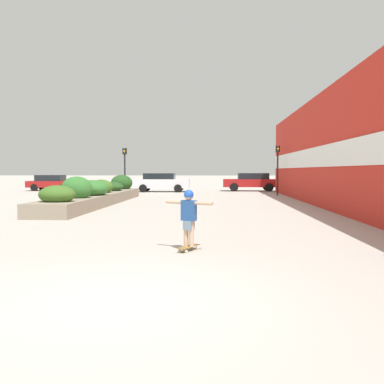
{
  "coord_description": "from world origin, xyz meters",
  "views": [
    {
      "loc": [
        1.23,
        -5.64,
        1.75
      ],
      "look_at": [
        0.33,
        10.73,
        0.93
      ],
      "focal_mm": 40.0,
      "sensor_mm": 36.0,
      "label": 1
    }
  ],
  "objects_px": {
    "car_center_left": "(52,182)",
    "traffic_light_left": "(125,163)",
    "skateboard": "(189,247)",
    "skateboarder": "(189,212)",
    "car_leftmost": "(161,182)",
    "traffic_light_right": "(278,162)",
    "car_center_right": "(251,181)"
  },
  "relations": [
    {
      "from": "car_center_left",
      "to": "traffic_light_left",
      "type": "bearing_deg",
      "value": 51.23
    },
    {
      "from": "skateboard",
      "to": "skateboarder",
      "type": "bearing_deg",
      "value": -72.84
    },
    {
      "from": "car_leftmost",
      "to": "traffic_light_right",
      "type": "bearing_deg",
      "value": 61.08
    },
    {
      "from": "car_leftmost",
      "to": "traffic_light_right",
      "type": "distance_m",
      "value": 10.25
    },
    {
      "from": "skateboard",
      "to": "skateboarder",
      "type": "xyz_separation_m",
      "value": [
        -0.0,
        -0.0,
        0.78
      ]
    },
    {
      "from": "car_center_right",
      "to": "traffic_light_left",
      "type": "relative_size",
      "value": 1.41
    },
    {
      "from": "skateboarder",
      "to": "car_leftmost",
      "type": "relative_size",
      "value": 0.27
    },
    {
      "from": "car_leftmost",
      "to": "traffic_light_right",
      "type": "xyz_separation_m",
      "value": [
        8.86,
        -4.9,
        1.58
      ]
    },
    {
      "from": "car_center_left",
      "to": "traffic_light_left",
      "type": "xyz_separation_m",
      "value": [
        7.82,
        -6.28,
        1.59
      ]
    },
    {
      "from": "skateboarder",
      "to": "traffic_light_left",
      "type": "bearing_deg",
      "value": 132.26
    },
    {
      "from": "car_center_right",
      "to": "skateboard",
      "type": "bearing_deg",
      "value": 172.45
    },
    {
      "from": "skateboard",
      "to": "car_leftmost",
      "type": "xyz_separation_m",
      "value": [
        -3.9,
        26.01,
        0.74
      ]
    },
    {
      "from": "car_center_left",
      "to": "car_center_right",
      "type": "distance_m",
      "value": 17.44
    },
    {
      "from": "skateboard",
      "to": "car_center_left",
      "type": "distance_m",
      "value": 30.76
    },
    {
      "from": "car_center_right",
      "to": "car_leftmost",
      "type": "bearing_deg",
      "value": 102.92
    },
    {
      "from": "car_leftmost",
      "to": "traffic_light_left",
      "type": "bearing_deg",
      "value": -23.01
    },
    {
      "from": "car_leftmost",
      "to": "skateboard",
      "type": "bearing_deg",
      "value": 8.54
    },
    {
      "from": "car_center_left",
      "to": "car_leftmost",
      "type": "bearing_deg",
      "value": 81.43
    },
    {
      "from": "skateboarder",
      "to": "traffic_light_right",
      "type": "xyz_separation_m",
      "value": [
        4.96,
        21.12,
        1.54
      ]
    },
    {
      "from": "skateboard",
      "to": "car_leftmost",
      "type": "height_order",
      "value": "car_leftmost"
    },
    {
      "from": "skateboard",
      "to": "car_center_right",
      "type": "xyz_separation_m",
      "value": [
        3.68,
        27.75,
        0.75
      ]
    },
    {
      "from": "car_center_right",
      "to": "traffic_light_left",
      "type": "xyz_separation_m",
      "value": [
        -9.62,
        -6.54,
        1.48
      ]
    },
    {
      "from": "skateboarder",
      "to": "car_center_right",
      "type": "distance_m",
      "value": 28.0
    },
    {
      "from": "car_center_right",
      "to": "traffic_light_left",
      "type": "distance_m",
      "value": 11.72
    },
    {
      "from": "skateboarder",
      "to": "traffic_light_left",
      "type": "relative_size",
      "value": 0.37
    },
    {
      "from": "skateboard",
      "to": "car_center_left",
      "type": "xyz_separation_m",
      "value": [
        -13.76,
        27.5,
        0.65
      ]
    },
    {
      "from": "skateboard",
      "to": "traffic_light_right",
      "type": "distance_m",
      "value": 21.81
    },
    {
      "from": "skateboarder",
      "to": "skateboard",
      "type": "bearing_deg",
      "value": 107.16
    },
    {
      "from": "skateboarder",
      "to": "traffic_light_left",
      "type": "height_order",
      "value": "traffic_light_left"
    },
    {
      "from": "traffic_light_right",
      "to": "traffic_light_left",
      "type": "bearing_deg",
      "value": 179.47
    },
    {
      "from": "car_leftmost",
      "to": "traffic_light_left",
      "type": "relative_size",
      "value": 1.36
    },
    {
      "from": "car_center_left",
      "to": "skateboard",
      "type": "bearing_deg",
      "value": 26.58
    }
  ]
}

